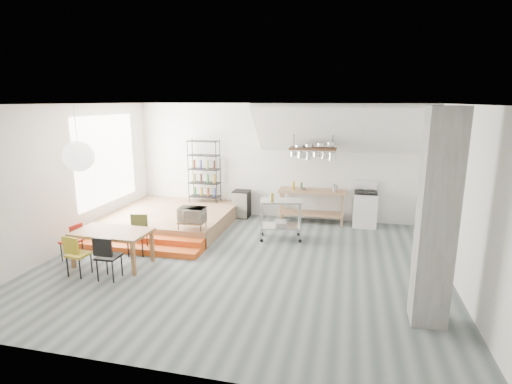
% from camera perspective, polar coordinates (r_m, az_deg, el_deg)
% --- Properties ---
extents(floor, '(8.00, 8.00, 0.00)m').
position_cam_1_polar(floor, '(8.36, -1.91, -10.05)').
color(floor, '#505A5C').
rests_on(floor, ground).
extents(wall_back, '(8.00, 0.04, 3.20)m').
position_cam_1_polar(wall_back, '(11.24, 2.72, 4.39)').
color(wall_back, silver).
rests_on(wall_back, ground).
extents(wall_left, '(0.04, 7.00, 3.20)m').
position_cam_1_polar(wall_left, '(9.72, -25.41, 1.80)').
color(wall_left, silver).
rests_on(wall_left, ground).
extents(wall_right, '(0.04, 7.00, 3.20)m').
position_cam_1_polar(wall_right, '(7.86, 27.41, -0.78)').
color(wall_right, silver).
rests_on(wall_right, ground).
extents(ceiling, '(8.00, 7.00, 0.02)m').
position_cam_1_polar(ceiling, '(7.70, -2.09, 12.44)').
color(ceiling, white).
rests_on(ceiling, wall_back).
extents(slope_ceiling, '(4.40, 1.44, 1.32)m').
position_cam_1_polar(slope_ceiling, '(10.35, 12.10, 8.68)').
color(slope_ceiling, white).
rests_on(slope_ceiling, wall_back).
extents(window_pane, '(0.02, 2.50, 2.20)m').
position_cam_1_polar(window_pane, '(10.87, -20.54, 4.36)').
color(window_pane, white).
rests_on(window_pane, wall_left).
extents(platform, '(3.00, 3.00, 0.40)m').
position_cam_1_polar(platform, '(10.90, -11.92, -3.69)').
color(platform, '#8C6646').
rests_on(platform, ground).
extents(step_lower, '(3.00, 0.35, 0.13)m').
position_cam_1_polar(step_lower, '(9.31, -16.99, -7.75)').
color(step_lower, '#D95219').
rests_on(step_lower, ground).
extents(step_upper, '(3.00, 0.35, 0.27)m').
position_cam_1_polar(step_upper, '(9.57, -15.96, -6.69)').
color(step_upper, '#D95219').
rests_on(step_upper, ground).
extents(concrete_column, '(0.50, 0.50, 3.20)m').
position_cam_1_polar(concrete_column, '(6.28, 24.40, -3.62)').
color(concrete_column, slate).
rests_on(concrete_column, ground).
extents(kitchen_counter, '(1.80, 0.60, 0.91)m').
position_cam_1_polar(kitchen_counter, '(10.94, 7.99, -1.16)').
color(kitchen_counter, '#8C6646').
rests_on(kitchen_counter, ground).
extents(stove, '(0.60, 0.60, 1.18)m').
position_cam_1_polar(stove, '(10.95, 15.28, -2.27)').
color(stove, white).
rests_on(stove, ground).
extents(pot_rack, '(1.20, 0.50, 1.43)m').
position_cam_1_polar(pot_rack, '(10.47, 8.26, 5.72)').
color(pot_rack, '#41261A').
rests_on(pot_rack, ceiling).
extents(wire_shelving, '(0.88, 0.38, 1.80)m').
position_cam_1_polar(wire_shelving, '(11.53, -7.40, 3.14)').
color(wire_shelving, black).
rests_on(wire_shelving, platform).
extents(microwave_shelf, '(0.60, 0.40, 0.16)m').
position_cam_1_polar(microwave_shelf, '(9.28, -9.11, -4.28)').
color(microwave_shelf, '#8C6646').
rests_on(microwave_shelf, platform).
extents(paper_lantern, '(0.60, 0.60, 0.60)m').
position_cam_1_polar(paper_lantern, '(8.58, -24.01, 4.68)').
color(paper_lantern, white).
rests_on(paper_lantern, ceiling).
extents(dining_table, '(1.52, 0.88, 0.72)m').
position_cam_1_polar(dining_table, '(8.57, -19.89, -5.73)').
color(dining_table, brown).
rests_on(dining_table, ground).
extents(chair_mustard, '(0.41, 0.41, 0.81)m').
position_cam_1_polar(chair_mustard, '(8.30, -24.38, -7.84)').
color(chair_mustard, gold).
rests_on(chair_mustard, ground).
extents(chair_black, '(0.40, 0.40, 0.86)m').
position_cam_1_polar(chair_black, '(7.90, -20.59, -8.34)').
color(chair_black, black).
rests_on(chair_black, ground).
extents(chair_olive, '(0.45, 0.45, 0.85)m').
position_cam_1_polar(chair_olive, '(9.05, -16.50, -5.34)').
color(chair_olive, brown).
rests_on(chair_olive, ground).
extents(chair_red, '(0.39, 0.39, 0.79)m').
position_cam_1_polar(chair_red, '(9.15, -24.63, -6.06)').
color(chair_red, red).
rests_on(chair_red, ground).
extents(rolling_cart, '(1.06, 0.72, 0.97)m').
position_cam_1_polar(rolling_cart, '(9.54, 3.56, -3.15)').
color(rolling_cart, silver).
rests_on(rolling_cart, ground).
extents(mini_fridge, '(0.46, 0.46, 0.78)m').
position_cam_1_polar(mini_fridge, '(11.39, -2.08, -1.71)').
color(mini_fridge, black).
rests_on(mini_fridge, ground).
extents(microwave, '(0.61, 0.43, 0.33)m').
position_cam_1_polar(microwave, '(9.23, -9.15, -3.20)').
color(microwave, beige).
rests_on(microwave, microwave_shelf).
extents(bowl, '(0.24, 0.24, 0.05)m').
position_cam_1_polar(bowl, '(10.84, 6.83, 0.42)').
color(bowl, silver).
rests_on(bowl, kitchen_counter).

